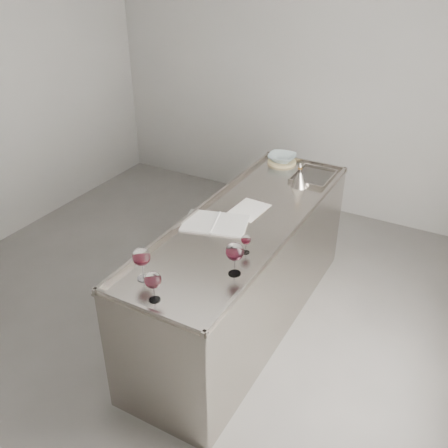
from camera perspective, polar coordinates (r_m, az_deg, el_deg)
The scene contains 11 objects.
room_shell at distance 3.42m, azimuth -7.16°, elevation 7.14°, with size 4.54×5.04×2.84m.
counter at distance 3.87m, azimuth 2.39°, elevation -5.47°, with size 0.77×2.42×0.97m.
wine_glass_left at distance 2.95m, azimuth -9.41°, elevation -3.80°, with size 0.11×0.11×0.21m.
wine_glass_middle at distance 2.79m, azimuth -8.12°, elevation -6.42°, with size 0.10×0.10×0.19m.
wine_glass_right at distance 2.96m, azimuth 1.24°, elevation -3.26°, with size 0.11×0.11×0.22m.
wine_glass_small at distance 3.19m, azimuth 2.52°, elevation -1.87°, with size 0.06×0.06×0.13m.
notebook at distance 3.55m, azimuth -1.00°, elevation 0.12°, with size 0.52×0.43×0.02m.
loose_paper_top at distance 3.74m, azimuth 2.81°, elevation 1.64°, with size 0.23×0.32×0.00m, color silver.
trivet at distance 4.57m, azimuth 6.62°, elevation 7.06°, with size 0.26×0.26×0.02m, color #D0BD86.
ceramic_bowl at distance 4.55m, azimuth 6.65°, elevation 7.52°, with size 0.25×0.25×0.06m, color #90A5A8.
wine_funnel at distance 4.12m, azimuth 8.60°, elevation 5.09°, with size 0.14×0.14×0.21m.
Camera 1 is at (1.89, -2.53, 2.71)m, focal length 40.00 mm.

